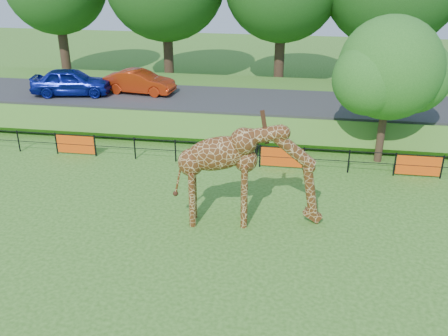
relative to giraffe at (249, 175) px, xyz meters
The scene contains 9 objects.
ground 4.05m from the giraffe, 125.25° to the right, with size 90.00×90.00×0.00m, color #316419.
giraffe is the anchor object (origin of this frame).
perimeter_fence 5.66m from the giraffe, 111.94° to the left, with size 28.07×0.10×1.10m, color black, non-canonical shape.
embankment 12.83m from the giraffe, 99.26° to the left, with size 40.00×9.00×1.30m, color #316419.
road 11.30m from the giraffe, 100.48° to the left, with size 40.00×5.00×0.12m, color #323335.
car_blue 15.60m from the giraffe, 137.69° to the left, with size 1.82×4.53×1.54m, color #1423A8.
car_red 13.84m from the giraffe, 124.05° to the left, with size 1.43×4.09×1.35m, color red.
visitor 6.30m from the giraffe, 94.01° to the left, with size 0.52×0.34×1.42m, color black.
tree_east 9.03m from the giraffe, 50.51° to the left, with size 5.40×4.71×6.76m.
Camera 1 is at (3.72, -13.15, 9.47)m, focal length 40.00 mm.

